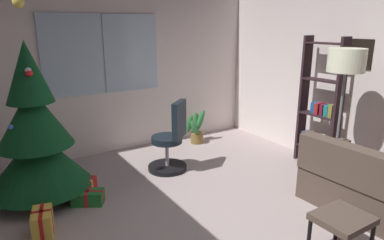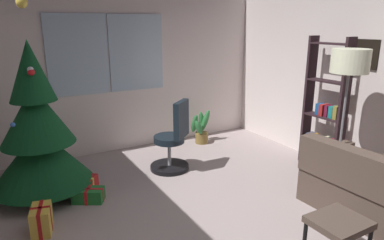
{
  "view_description": "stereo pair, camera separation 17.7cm",
  "coord_description": "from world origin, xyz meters",
  "px_view_note": "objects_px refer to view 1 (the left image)",
  "views": [
    {
      "loc": [
        -2.04,
        -2.32,
        2.03
      ],
      "look_at": [
        0.05,
        0.98,
        0.94
      ],
      "focal_mm": 31.93,
      "sensor_mm": 36.0,
      "label": 1
    },
    {
      "loc": [
        -1.89,
        -2.41,
        2.03
      ],
      "look_at": [
        0.05,
        0.98,
        0.94
      ],
      "focal_mm": 31.93,
      "sensor_mm": 36.0,
      "label": 2
    }
  ],
  "objects_px": {
    "holiday_tree": "(36,137)",
    "bookshelf": "(320,111)",
    "potted_plant": "(196,129)",
    "footstool": "(342,221)",
    "gift_box_red": "(83,187)",
    "floor_lamp": "(346,68)",
    "gift_box_gold": "(43,223)",
    "office_chair": "(171,144)",
    "gift_box_green": "(88,197)"
  },
  "relations": [
    {
      "from": "footstool",
      "to": "office_chair",
      "type": "relative_size",
      "value": 0.46
    },
    {
      "from": "holiday_tree",
      "to": "potted_plant",
      "type": "distance_m",
      "value": 2.82
    },
    {
      "from": "holiday_tree",
      "to": "potted_plant",
      "type": "relative_size",
      "value": 3.89
    },
    {
      "from": "office_chair",
      "to": "potted_plant",
      "type": "bearing_deg",
      "value": 40.19
    },
    {
      "from": "gift_box_red",
      "to": "potted_plant",
      "type": "bearing_deg",
      "value": 21.13
    },
    {
      "from": "gift_box_green",
      "to": "potted_plant",
      "type": "bearing_deg",
      "value": 26.89
    },
    {
      "from": "holiday_tree",
      "to": "bookshelf",
      "type": "distance_m",
      "value": 3.82
    },
    {
      "from": "office_chair",
      "to": "floor_lamp",
      "type": "height_order",
      "value": "floor_lamp"
    },
    {
      "from": "floor_lamp",
      "to": "potted_plant",
      "type": "relative_size",
      "value": 2.96
    },
    {
      "from": "floor_lamp",
      "to": "potted_plant",
      "type": "height_order",
      "value": "floor_lamp"
    },
    {
      "from": "gift_box_green",
      "to": "floor_lamp",
      "type": "relative_size",
      "value": 0.23
    },
    {
      "from": "gift_box_green",
      "to": "potted_plant",
      "type": "distance_m",
      "value": 2.54
    },
    {
      "from": "holiday_tree",
      "to": "gift_box_gold",
      "type": "relative_size",
      "value": 6.7
    },
    {
      "from": "holiday_tree",
      "to": "office_chair",
      "type": "height_order",
      "value": "holiday_tree"
    },
    {
      "from": "office_chair",
      "to": "potted_plant",
      "type": "height_order",
      "value": "office_chair"
    },
    {
      "from": "holiday_tree",
      "to": "gift_box_green",
      "type": "relative_size",
      "value": 5.73
    },
    {
      "from": "gift_box_green",
      "to": "gift_box_gold",
      "type": "bearing_deg",
      "value": -144.77
    },
    {
      "from": "holiday_tree",
      "to": "gift_box_green",
      "type": "bearing_deg",
      "value": -46.46
    },
    {
      "from": "holiday_tree",
      "to": "gift_box_green",
      "type": "xyz_separation_m",
      "value": [
        0.42,
        -0.44,
        -0.7
      ]
    },
    {
      "from": "footstool",
      "to": "holiday_tree",
      "type": "bearing_deg",
      "value": 128.45
    },
    {
      "from": "bookshelf",
      "to": "office_chair",
      "type": "bearing_deg",
      "value": 153.27
    },
    {
      "from": "holiday_tree",
      "to": "floor_lamp",
      "type": "relative_size",
      "value": 1.31
    },
    {
      "from": "gift_box_gold",
      "to": "floor_lamp",
      "type": "xyz_separation_m",
      "value": [
        3.39,
        -0.84,
        1.4
      ]
    },
    {
      "from": "holiday_tree",
      "to": "gift_box_green",
      "type": "distance_m",
      "value": 0.93
    },
    {
      "from": "office_chair",
      "to": "floor_lamp",
      "type": "xyz_separation_m",
      "value": [
        1.54,
        -1.57,
        1.14
      ]
    },
    {
      "from": "footstool",
      "to": "bookshelf",
      "type": "bearing_deg",
      "value": 43.73
    },
    {
      "from": "office_chair",
      "to": "potted_plant",
      "type": "relative_size",
      "value": 1.72
    },
    {
      "from": "holiday_tree",
      "to": "bookshelf",
      "type": "height_order",
      "value": "holiday_tree"
    },
    {
      "from": "potted_plant",
      "to": "gift_box_gold",
      "type": "bearing_deg",
      "value": -151.35
    },
    {
      "from": "bookshelf",
      "to": "gift_box_green",
      "type": "bearing_deg",
      "value": 168.74
    },
    {
      "from": "office_chair",
      "to": "gift_box_green",
      "type": "bearing_deg",
      "value": -165.61
    },
    {
      "from": "gift_box_red",
      "to": "potted_plant",
      "type": "distance_m",
      "value": 2.4
    },
    {
      "from": "gift_box_green",
      "to": "floor_lamp",
      "type": "bearing_deg",
      "value": -23.57
    },
    {
      "from": "floor_lamp",
      "to": "gift_box_gold",
      "type": "bearing_deg",
      "value": 166.06
    },
    {
      "from": "potted_plant",
      "to": "office_chair",
      "type": "bearing_deg",
      "value": -139.81
    },
    {
      "from": "gift_box_gold",
      "to": "potted_plant",
      "type": "xyz_separation_m",
      "value": [
        2.82,
        1.54,
        0.11
      ]
    },
    {
      "from": "holiday_tree",
      "to": "gift_box_gold",
      "type": "distance_m",
      "value": 1.07
    },
    {
      "from": "gift_box_red",
      "to": "floor_lamp",
      "type": "xyz_separation_m",
      "value": [
        2.81,
        -1.52,
        1.45
      ]
    },
    {
      "from": "office_chair",
      "to": "floor_lamp",
      "type": "distance_m",
      "value": 2.47
    },
    {
      "from": "holiday_tree",
      "to": "gift_box_red",
      "type": "bearing_deg",
      "value": -20.25
    },
    {
      "from": "footstool",
      "to": "floor_lamp",
      "type": "xyz_separation_m",
      "value": [
        1.18,
        0.93,
        1.18
      ]
    },
    {
      "from": "gift_box_red",
      "to": "potted_plant",
      "type": "height_order",
      "value": "potted_plant"
    },
    {
      "from": "holiday_tree",
      "to": "gift_box_red",
      "type": "xyz_separation_m",
      "value": [
        0.44,
        -0.16,
        -0.69
      ]
    },
    {
      "from": "office_chair",
      "to": "bookshelf",
      "type": "height_order",
      "value": "bookshelf"
    },
    {
      "from": "footstool",
      "to": "floor_lamp",
      "type": "relative_size",
      "value": 0.26
    },
    {
      "from": "gift_box_red",
      "to": "footstool",
      "type": "bearing_deg",
      "value": -56.34
    },
    {
      "from": "footstool",
      "to": "gift_box_red",
      "type": "distance_m",
      "value": 2.95
    },
    {
      "from": "gift_box_green",
      "to": "potted_plant",
      "type": "height_order",
      "value": "potted_plant"
    },
    {
      "from": "gift_box_green",
      "to": "floor_lamp",
      "type": "height_order",
      "value": "floor_lamp"
    },
    {
      "from": "holiday_tree",
      "to": "floor_lamp",
      "type": "xyz_separation_m",
      "value": [
        3.25,
        -1.68,
        0.76
      ]
    }
  ]
}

